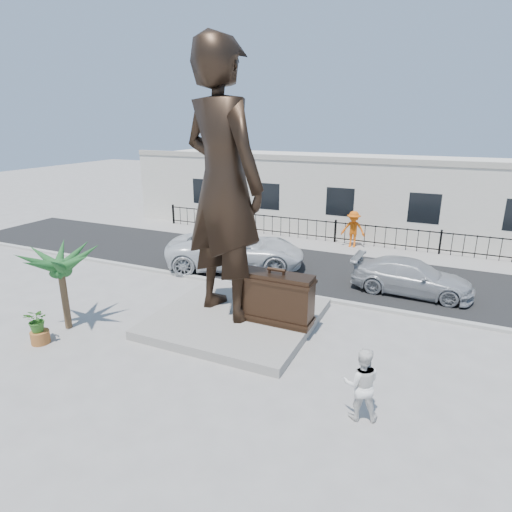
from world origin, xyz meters
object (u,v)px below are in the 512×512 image
at_px(tourist, 361,384).
at_px(statue, 223,185).
at_px(car_white, 236,250).
at_px(suitcase, 276,298).

bearing_deg(tourist, statue, -48.82).
height_order(statue, car_white, statue).
height_order(statue, tourist, statue).
xyz_separation_m(statue, tourist, (5.30, -3.32, -3.79)).
relative_size(tourist, car_white, 0.28).
xyz_separation_m(statue, suitcase, (1.90, -0.09, -3.54)).
bearing_deg(suitcase, statue, 177.55).
distance_m(statue, tourist, 7.31).
bearing_deg(tourist, car_white, -64.83).
bearing_deg(car_white, suitcase, -163.82).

